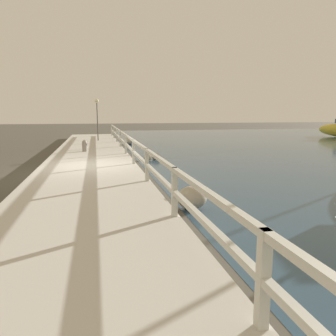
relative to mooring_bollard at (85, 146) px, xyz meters
name	(u,v)px	position (x,y,z in m)	size (l,w,h in m)	color
ground_plane	(89,174)	(0.27, -4.48, -0.62)	(120.00, 120.00, 0.00)	#4C473D
dock_walkway	(89,170)	(0.27, -4.48, -0.45)	(3.47, 36.00, 0.34)	beige
railing	(134,147)	(1.91, -4.48, 0.34)	(0.10, 32.50, 0.90)	beige
boulder_far_strip	(130,141)	(2.93, 6.70, -0.38)	(0.65, 0.58, 0.49)	gray
boulder_water_edge	(156,156)	(3.35, -1.14, -0.47)	(0.41, 0.37, 0.31)	#666056
boulder_mid_strip	(192,198)	(2.67, -9.49, -0.35)	(0.71, 0.64, 0.53)	gray
boulder_upstream	(148,157)	(2.91, -1.40, -0.48)	(0.37, 0.33, 0.28)	gray
mooring_bollard	(85,146)	(0.00, 0.00, 0.00)	(0.24, 0.24, 0.56)	gray
dock_lamp	(97,109)	(0.71, 6.44, 1.87)	(0.28, 0.28, 2.81)	#514C47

